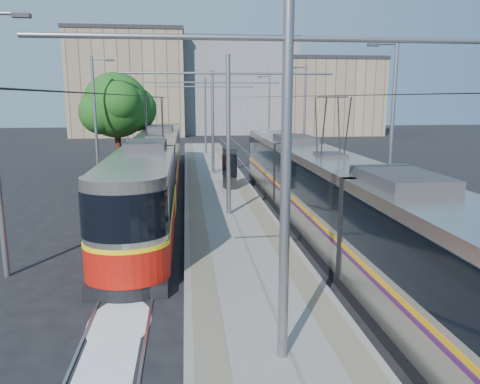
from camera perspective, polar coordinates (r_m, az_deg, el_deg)
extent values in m
plane|color=black|center=(13.80, 1.71, -11.94)|extent=(160.00, 160.00, 0.00)
cube|color=gray|center=(30.07, -2.94, 1.19)|extent=(4.00, 50.00, 0.30)
cube|color=gray|center=(29.98, -5.71, 1.42)|extent=(0.70, 50.00, 0.01)
cube|color=gray|center=(30.16, -0.19, 1.54)|extent=(0.70, 50.00, 0.01)
cube|color=gray|center=(30.13, -11.16, 0.75)|extent=(0.07, 70.00, 0.03)
cube|color=gray|center=(30.05, -8.43, 0.81)|extent=(0.07, 70.00, 0.03)
cube|color=gray|center=(30.40, 2.49, 1.05)|extent=(0.07, 70.00, 0.03)
cube|color=gray|center=(30.66, 5.14, 1.10)|extent=(0.07, 70.00, 0.03)
cube|color=silver|center=(11.12, -15.55, -18.44)|extent=(1.20, 5.00, 0.01)
cube|color=black|center=(27.42, -10.11, 0.14)|extent=(2.30, 29.22, 0.40)
cube|color=#A8A29A|center=(27.16, -10.23, 3.56)|extent=(2.40, 27.62, 2.90)
cube|color=black|center=(27.09, -10.26, 4.60)|extent=(2.43, 27.62, 1.30)
cube|color=yellow|center=(27.21, -10.20, 2.72)|extent=(2.43, 27.62, 0.12)
cube|color=red|center=(27.29, -10.16, 1.68)|extent=(2.42, 27.62, 1.10)
cube|color=#2D2D30|center=(26.99, -10.35, 6.92)|extent=(1.68, 3.00, 0.30)
cube|color=black|center=(18.80, 10.60, -5.07)|extent=(2.30, 29.34, 0.40)
cube|color=#A8A59A|center=(18.41, 10.79, -0.14)|extent=(2.40, 27.74, 2.90)
cube|color=black|center=(18.32, 10.85, 1.39)|extent=(2.43, 27.74, 1.30)
cube|color=orange|center=(18.49, 10.74, -1.35)|extent=(2.43, 27.74, 0.12)
cube|color=#401345|center=(18.52, 10.73, -1.81)|extent=(2.43, 27.74, 0.10)
cube|color=#2D2D30|center=(18.16, 10.98, 4.81)|extent=(1.68, 3.00, 0.30)
cylinder|color=slate|center=(8.89, 5.56, 0.56)|extent=(0.20, 0.20, 7.00)
cylinder|color=slate|center=(8.80, 5.92, 18.11)|extent=(9.20, 0.10, 0.10)
cylinder|color=slate|center=(20.69, -1.43, 6.77)|extent=(0.20, 0.20, 7.00)
cylinder|color=slate|center=(20.65, -1.47, 14.26)|extent=(9.20, 0.10, 0.10)
cylinder|color=slate|center=(32.63, -3.35, 8.44)|extent=(0.20, 0.20, 7.00)
cylinder|color=slate|center=(32.60, -3.40, 13.18)|extent=(9.20, 0.10, 0.10)
cylinder|color=slate|center=(44.61, -4.24, 9.21)|extent=(0.20, 0.20, 7.00)
cylinder|color=slate|center=(44.59, -4.30, 12.68)|extent=(9.20, 0.10, 0.10)
cylinder|color=black|center=(29.59, -10.16, 11.38)|extent=(0.02, 70.00, 0.02)
cylinder|color=black|center=(30.03, 3.96, 11.52)|extent=(0.02, 70.00, 0.02)
cube|color=#2D2D30|center=(15.40, -25.11, 18.91)|extent=(0.50, 0.22, 0.12)
cylinder|color=slate|center=(31.09, -17.21, 8.18)|extent=(0.18, 0.18, 8.00)
cube|color=#2D2D30|center=(30.96, -15.56, 15.22)|extent=(0.50, 0.22, 0.12)
cylinder|color=slate|center=(46.90, -13.67, 9.28)|extent=(0.18, 0.18, 8.00)
cube|color=#2D2D30|center=(46.81, -12.51, 13.92)|extent=(0.50, 0.22, 0.12)
cylinder|color=slate|center=(22.61, 18.01, 7.12)|extent=(0.18, 0.18, 8.00)
cube|color=#2D2D30|center=(22.25, 15.94, 16.87)|extent=(0.50, 0.22, 0.12)
cylinder|color=slate|center=(37.74, 7.88, 9.05)|extent=(0.18, 0.18, 8.00)
cube|color=#2D2D30|center=(37.53, 6.35, 14.81)|extent=(0.50, 0.22, 0.12)
cylinder|color=slate|center=(53.38, 3.57, 9.79)|extent=(0.18, 0.18, 8.00)
cube|color=#2D2D30|center=(53.23, 2.42, 13.83)|extent=(0.50, 0.22, 0.12)
cube|color=black|center=(27.08, -1.29, 2.91)|extent=(0.74, 1.09, 2.35)
cube|color=black|center=(27.05, -1.29, 3.23)|extent=(0.79, 1.14, 1.23)
cylinder|color=#382314|center=(34.27, -14.57, 4.38)|extent=(0.41, 0.41, 3.00)
sphere|color=#144112|center=(34.04, -14.87, 10.19)|extent=(4.51, 4.51, 4.51)
sphere|color=#144112|center=(34.66, -12.80, 9.83)|extent=(3.19, 3.19, 3.19)
cube|color=gray|center=(73.01, -13.30, 12.52)|extent=(16.00, 12.00, 14.58)
cube|color=#262328|center=(73.59, -13.58, 18.39)|extent=(16.32, 12.24, 0.50)
cube|color=gray|center=(76.95, -0.73, 12.48)|extent=(18.00, 14.00, 13.89)
cube|color=#262328|center=(77.43, -0.75, 17.81)|extent=(18.36, 14.28, 0.50)
cube|color=gray|center=(73.84, 10.85, 11.15)|extent=(14.00, 10.00, 10.85)
cube|color=#262328|center=(74.06, 11.02, 15.54)|extent=(14.28, 10.20, 0.50)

